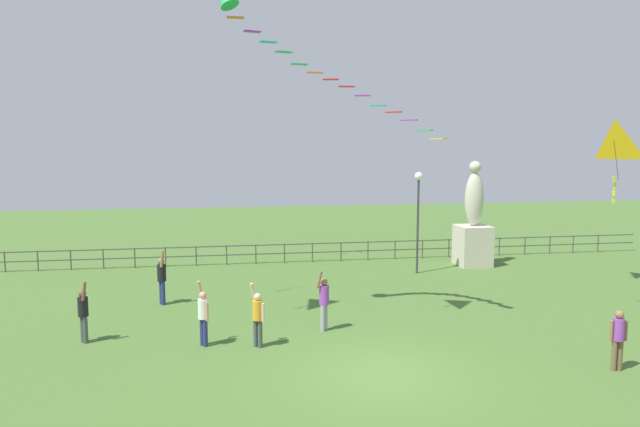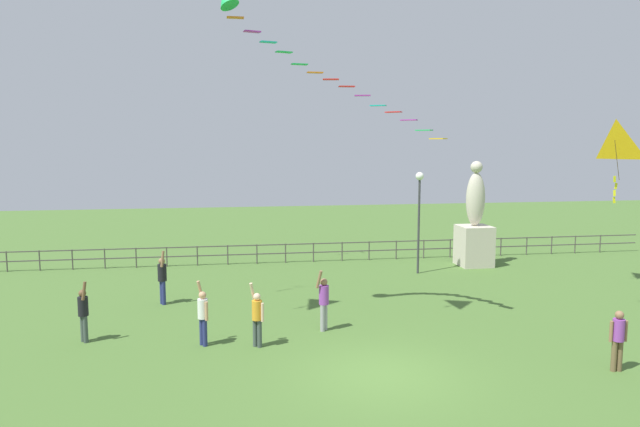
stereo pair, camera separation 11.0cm
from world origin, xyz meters
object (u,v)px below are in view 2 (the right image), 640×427
at_px(lamppost, 419,200).
at_px(person_1, 83,311).
at_px(person_4, 162,277).
at_px(kite_6, 615,142).
at_px(statue_monument, 474,230).
at_px(person_2, 203,314).
at_px(streamer_kite, 251,16).
at_px(person_5, 257,315).
at_px(person_0, 324,300).
at_px(person_3, 618,337).

bearing_deg(lamppost, person_1, -150.67).
bearing_deg(person_4, kite_6, -17.87).
xyz_separation_m(statue_monument, kite_6, (0.34, -9.11, 4.12)).
relative_size(person_2, streamer_kite, 0.26).
xyz_separation_m(lamppost, person_4, (-10.76, -3.33, -2.30)).
relative_size(person_4, person_5, 1.08).
distance_m(person_1, person_5, 5.12).
distance_m(person_1, person_4, 4.15).
xyz_separation_m(statue_monument, person_0, (-8.67, -8.31, -0.72)).
bearing_deg(person_5, person_1, 166.57).
distance_m(person_0, person_1, 7.08).
bearing_deg(person_0, lamppost, 52.46).
bearing_deg(lamppost, person_4, -162.81).
relative_size(lamppost, person_4, 2.28).
bearing_deg(person_3, person_2, 161.24).
bearing_deg(streamer_kite, person_5, -90.57).
relative_size(person_2, person_3, 1.18).
bearing_deg(person_2, person_5, -12.94).
height_order(person_1, person_3, person_1).
distance_m(person_3, streamer_kite, 13.59).
bearing_deg(person_4, person_0, -35.84).
bearing_deg(streamer_kite, lamppost, 38.72).
xyz_separation_m(lamppost, person_2, (-9.12, -7.90, -2.36)).
distance_m(person_1, streamer_kite, 10.09).
bearing_deg(person_0, statue_monument, 43.79).
relative_size(person_0, person_4, 0.97).
height_order(person_0, person_1, person_0).
bearing_deg(person_1, person_2, -13.65).
xyz_separation_m(statue_monument, lamppost, (-3.18, -1.17, 1.60)).
distance_m(statue_monument, person_5, 14.34).
relative_size(statue_monument, kite_6, 1.92).
height_order(statue_monument, person_4, statue_monument).
distance_m(lamppost, person_5, 11.46).
xyz_separation_m(person_1, person_2, (3.45, -0.84, 0.01)).
bearing_deg(person_4, person_5, -57.23).
bearing_deg(person_2, person_4, 109.78).
xyz_separation_m(person_3, kite_6, (2.18, 3.52, 4.91)).
xyz_separation_m(person_1, kite_6, (16.10, -0.87, 4.90)).
bearing_deg(person_5, person_3, -19.72).
bearing_deg(lamppost, person_3, -83.29).
height_order(lamppost, person_0, lamppost).
bearing_deg(person_4, statue_monument, 17.89).
bearing_deg(person_4, person_2, -70.22).
xyz_separation_m(person_4, kite_6, (14.29, -4.61, 4.82)).
distance_m(statue_monument, streamer_kite, 15.20).
distance_m(person_0, person_2, 3.71).
bearing_deg(person_4, lamppost, 17.19).
height_order(person_0, streamer_kite, streamer_kite).
xyz_separation_m(person_0, person_3, (6.83, -4.32, -0.07)).
distance_m(person_4, kite_6, 15.77).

